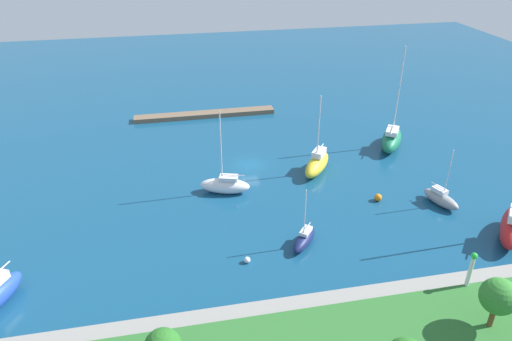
{
  "coord_description": "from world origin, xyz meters",
  "views": [
    {
      "loc": [
        10.14,
        54.69,
        29.62
      ],
      "look_at": [
        0.0,
        4.35,
        1.5
      ],
      "focal_mm": 33.11,
      "sensor_mm": 36.0,
      "label": 1
    }
  ],
  "objects_px": {
    "pier_dock": "(205,114)",
    "sailboat_navy_along_channel": "(304,239)",
    "sailboat_green_east_end": "(392,139)",
    "harbor_beacon": "(471,268)",
    "park_tree_west": "(499,297)",
    "sailboat_yellow_by_breakwater": "(317,163)",
    "mooring_buoy_orange": "(378,197)",
    "sailboat_white_near_pier": "(225,185)",
    "sailboat_gray_far_south": "(441,198)",
    "mooring_buoy_white": "(247,260)",
    "sailboat_red_inner_mooring": "(512,226)"
  },
  "relations": [
    {
      "from": "sailboat_navy_along_channel",
      "to": "mooring_buoy_white",
      "type": "distance_m",
      "value": 6.36
    },
    {
      "from": "sailboat_yellow_by_breakwater",
      "to": "sailboat_green_east_end",
      "type": "distance_m",
      "value": 13.51
    },
    {
      "from": "pier_dock",
      "to": "sailboat_navy_along_channel",
      "type": "height_order",
      "value": "sailboat_navy_along_channel"
    },
    {
      "from": "sailboat_green_east_end",
      "to": "sailboat_red_inner_mooring",
      "type": "height_order",
      "value": "sailboat_green_east_end"
    },
    {
      "from": "sailboat_white_near_pier",
      "to": "sailboat_red_inner_mooring",
      "type": "xyz_separation_m",
      "value": [
        -27.42,
        14.93,
        0.59
      ]
    },
    {
      "from": "sailboat_gray_far_south",
      "to": "mooring_buoy_orange",
      "type": "bearing_deg",
      "value": -126.75
    },
    {
      "from": "sailboat_navy_along_channel",
      "to": "mooring_buoy_white",
      "type": "height_order",
      "value": "sailboat_navy_along_channel"
    },
    {
      "from": "pier_dock",
      "to": "sailboat_yellow_by_breakwater",
      "type": "relative_size",
      "value": 2.18
    },
    {
      "from": "mooring_buoy_white",
      "to": "harbor_beacon",
      "type": "bearing_deg",
      "value": 155.23
    },
    {
      "from": "sailboat_green_east_end",
      "to": "park_tree_west",
      "type": "bearing_deg",
      "value": -160.3
    },
    {
      "from": "sailboat_gray_far_south",
      "to": "sailboat_green_east_end",
      "type": "height_order",
      "value": "sailboat_green_east_end"
    },
    {
      "from": "harbor_beacon",
      "to": "sailboat_navy_along_channel",
      "type": "height_order",
      "value": "sailboat_navy_along_channel"
    },
    {
      "from": "pier_dock",
      "to": "sailboat_red_inner_mooring",
      "type": "relative_size",
      "value": 1.61
    },
    {
      "from": "pier_dock",
      "to": "sailboat_white_near_pier",
      "type": "xyz_separation_m",
      "value": [
        0.14,
        24.57,
        0.65
      ]
    },
    {
      "from": "sailboat_red_inner_mooring",
      "to": "sailboat_navy_along_channel",
      "type": "xyz_separation_m",
      "value": [
        21.04,
        -3.17,
        -0.86
      ]
    },
    {
      "from": "sailboat_gray_far_south",
      "to": "sailboat_green_east_end",
      "type": "xyz_separation_m",
      "value": [
        -1.05,
        -15.11,
        0.58
      ]
    },
    {
      "from": "sailboat_white_near_pier",
      "to": "sailboat_green_east_end",
      "type": "distance_m",
      "value": 26.11
    },
    {
      "from": "sailboat_navy_along_channel",
      "to": "sailboat_yellow_by_breakwater",
      "type": "bearing_deg",
      "value": -163.51
    },
    {
      "from": "park_tree_west",
      "to": "sailboat_navy_along_channel",
      "type": "distance_m",
      "value": 18.21
    },
    {
      "from": "sailboat_green_east_end",
      "to": "harbor_beacon",
      "type": "bearing_deg",
      "value": -160.61
    },
    {
      "from": "sailboat_white_near_pier",
      "to": "sailboat_yellow_by_breakwater",
      "type": "bearing_deg",
      "value": -150.73
    },
    {
      "from": "sailboat_yellow_by_breakwater",
      "to": "mooring_buoy_orange",
      "type": "xyz_separation_m",
      "value": [
        -4.86,
        8.12,
        -0.79
      ]
    },
    {
      "from": "mooring_buoy_white",
      "to": "pier_dock",
      "type": "bearing_deg",
      "value": -89.85
    },
    {
      "from": "mooring_buoy_white",
      "to": "sailboat_green_east_end",
      "type": "bearing_deg",
      "value": -139.82
    },
    {
      "from": "sailboat_white_near_pier",
      "to": "mooring_buoy_white",
      "type": "relative_size",
      "value": 16.84
    },
    {
      "from": "sailboat_yellow_by_breakwater",
      "to": "sailboat_green_east_end",
      "type": "xyz_separation_m",
      "value": [
        -12.61,
        -4.85,
        0.16
      ]
    },
    {
      "from": "harbor_beacon",
      "to": "sailboat_green_east_end",
      "type": "relative_size",
      "value": 0.26
    },
    {
      "from": "sailboat_gray_far_south",
      "to": "sailboat_yellow_by_breakwater",
      "type": "distance_m",
      "value": 15.47
    },
    {
      "from": "sailboat_yellow_by_breakwater",
      "to": "sailboat_red_inner_mooring",
      "type": "xyz_separation_m",
      "value": [
        -15.05,
        17.66,
        0.37
      ]
    },
    {
      "from": "pier_dock",
      "to": "park_tree_west",
      "type": "height_order",
      "value": "park_tree_west"
    },
    {
      "from": "sailboat_navy_along_channel",
      "to": "harbor_beacon",
      "type": "bearing_deg",
      "value": 88.96
    },
    {
      "from": "sailboat_green_east_end",
      "to": "sailboat_navy_along_channel",
      "type": "distance_m",
      "value": 26.83
    },
    {
      "from": "sailboat_green_east_end",
      "to": "sailboat_navy_along_channel",
      "type": "xyz_separation_m",
      "value": [
        18.6,
        19.33,
        -0.66
      ]
    },
    {
      "from": "pier_dock",
      "to": "sailboat_gray_far_south",
      "type": "distance_m",
      "value": 39.97
    },
    {
      "from": "mooring_buoy_orange",
      "to": "sailboat_yellow_by_breakwater",
      "type": "bearing_deg",
      "value": -59.09
    },
    {
      "from": "park_tree_west",
      "to": "mooring_buoy_white",
      "type": "relative_size",
      "value": 7.13
    },
    {
      "from": "sailboat_green_east_end",
      "to": "sailboat_red_inner_mooring",
      "type": "distance_m",
      "value": 22.64
    },
    {
      "from": "harbor_beacon",
      "to": "sailboat_white_near_pier",
      "type": "relative_size",
      "value": 0.36
    },
    {
      "from": "mooring_buoy_orange",
      "to": "sailboat_white_near_pier",
      "type": "bearing_deg",
      "value": -17.38
    },
    {
      "from": "harbor_beacon",
      "to": "mooring_buoy_orange",
      "type": "distance_m",
      "value": 16.39
    },
    {
      "from": "park_tree_west",
      "to": "sailboat_white_near_pier",
      "type": "bearing_deg",
      "value": -56.55
    },
    {
      "from": "mooring_buoy_orange",
      "to": "mooring_buoy_white",
      "type": "distance_m",
      "value": 18.76
    },
    {
      "from": "sailboat_yellow_by_breakwater",
      "to": "sailboat_navy_along_channel",
      "type": "distance_m",
      "value": 15.68
    },
    {
      "from": "pier_dock",
      "to": "sailboat_green_east_end",
      "type": "bearing_deg",
      "value": 145.63
    },
    {
      "from": "sailboat_white_near_pier",
      "to": "mooring_buoy_white",
      "type": "distance_m",
      "value": 13.34
    },
    {
      "from": "park_tree_west",
      "to": "sailboat_white_near_pier",
      "type": "distance_m",
      "value": 31.32
    },
    {
      "from": "harbor_beacon",
      "to": "park_tree_west",
      "type": "bearing_deg",
      "value": 78.91
    },
    {
      "from": "sailboat_white_near_pier",
      "to": "sailboat_red_inner_mooring",
      "type": "relative_size",
      "value": 0.73
    },
    {
      "from": "park_tree_west",
      "to": "sailboat_yellow_by_breakwater",
      "type": "xyz_separation_m",
      "value": [
        4.8,
        -28.72,
        -3.05
      ]
    },
    {
      "from": "sailboat_gray_far_south",
      "to": "sailboat_navy_along_channel",
      "type": "xyz_separation_m",
      "value": [
        17.55,
        4.22,
        -0.08
      ]
    }
  ]
}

